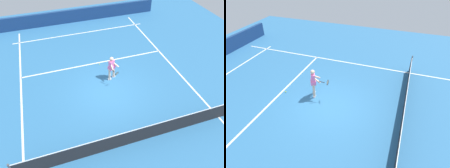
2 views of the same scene
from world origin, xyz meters
TOP-DOWN VIEW (x-y plane):
  - ground_plane at (0.00, 0.00)m, footprint 25.29×25.29m
  - court_back_wall at (0.00, -9.43)m, footprint 14.48×0.24m
  - baseline_marking at (0.00, -7.23)m, footprint 10.48×0.10m
  - service_line_marking at (0.00, -2.88)m, footprint 9.48×0.10m
  - sideline_left_marking at (-4.74, 0.00)m, footprint 0.10×17.45m
  - sideline_right_marking at (4.74, 0.00)m, footprint 0.10×17.45m
  - court_net at (0.00, 3.58)m, footprint 10.16×0.08m
  - tennis_player at (-0.57, -1.04)m, footprint 0.68×1.13m
  - tennis_ball_near at (-0.24, -2.66)m, footprint 0.07×0.07m

SIDE VIEW (x-z plane):
  - ground_plane at x=0.00m, z-range 0.00..0.00m
  - baseline_marking at x=0.00m, z-range 0.00..0.01m
  - service_line_marking at x=0.00m, z-range 0.00..0.01m
  - sideline_left_marking at x=-4.74m, z-range 0.00..0.01m
  - sideline_right_marking at x=4.74m, z-range 0.00..0.01m
  - tennis_ball_near at x=-0.24m, z-range 0.00..0.07m
  - court_net at x=0.00m, z-range -0.03..1.01m
  - court_back_wall at x=0.00m, z-range 0.00..1.10m
  - tennis_player at x=-0.57m, z-range 0.07..1.62m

